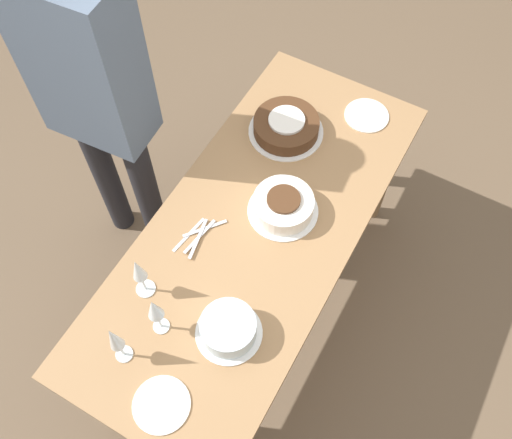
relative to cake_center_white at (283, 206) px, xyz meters
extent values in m
plane|color=brown|center=(0.11, -0.06, -0.81)|extent=(12.00, 12.00, 0.00)
cube|color=#9E754C|center=(0.11, -0.06, -0.06)|extent=(1.66, 0.70, 0.03)
cylinder|color=brown|center=(-0.65, -0.33, -0.44)|extent=(0.07, 0.07, 0.74)
cylinder|color=brown|center=(0.86, -0.33, -0.44)|extent=(0.07, 0.07, 0.74)
cylinder|color=brown|center=(-0.65, 0.22, -0.44)|extent=(0.07, 0.07, 0.74)
cylinder|color=white|center=(0.00, 0.00, -0.04)|extent=(0.26, 0.26, 0.01)
cylinder|color=white|center=(0.00, 0.00, 0.00)|extent=(0.22, 0.22, 0.07)
cylinder|color=#4C2D19|center=(0.00, 0.00, 0.04)|extent=(0.12, 0.12, 0.01)
cylinder|color=white|center=(-0.34, -0.17, -0.04)|extent=(0.30, 0.30, 0.01)
cylinder|color=#4C2D19|center=(-0.34, -0.17, 0.00)|extent=(0.26, 0.26, 0.06)
cylinder|color=white|center=(-0.34, -0.17, 0.03)|extent=(0.14, 0.14, 0.01)
cylinder|color=white|center=(0.50, 0.07, -0.04)|extent=(0.22, 0.22, 0.01)
cylinder|color=silver|center=(0.50, 0.07, 0.01)|extent=(0.18, 0.18, 0.08)
cylinder|color=silver|center=(0.51, -0.26, -0.04)|extent=(0.07, 0.07, 0.00)
cylinder|color=silver|center=(0.51, -0.26, 0.02)|extent=(0.01, 0.01, 0.10)
cone|color=silver|center=(0.51, -0.26, 0.12)|extent=(0.05, 0.05, 0.11)
cylinder|color=silver|center=(0.73, -0.19, -0.04)|extent=(0.06, 0.06, 0.00)
cylinder|color=silver|center=(0.73, -0.19, 0.01)|extent=(0.01, 0.01, 0.10)
cone|color=silver|center=(0.73, -0.19, 0.13)|extent=(0.05, 0.05, 0.13)
cylinder|color=silver|center=(0.59, -0.14, -0.04)|extent=(0.06, 0.06, 0.00)
cylinder|color=silver|center=(0.59, -0.14, 0.02)|extent=(0.01, 0.01, 0.11)
cone|color=silver|center=(0.59, -0.14, 0.12)|extent=(0.05, 0.05, 0.10)
cylinder|color=white|center=(-0.57, 0.09, -0.04)|extent=(0.18, 0.18, 0.01)
cylinder|color=white|center=(0.80, 0.00, -0.04)|extent=(0.18, 0.18, 0.01)
cube|color=silver|center=(0.26, -0.25, -0.04)|extent=(0.17, 0.04, 0.00)
cube|color=silver|center=(0.21, -0.21, -0.04)|extent=(0.14, 0.11, 0.00)
cube|color=silver|center=(0.25, -0.21, -0.03)|extent=(0.17, 0.04, 0.00)
cube|color=silver|center=(0.26, -0.21, -0.03)|extent=(0.17, 0.04, 0.00)
cylinder|color=#232328|center=(0.03, -0.89, -0.40)|extent=(0.11, 0.11, 0.83)
cylinder|color=#232328|center=(0.02, -0.67, -0.40)|extent=(0.11, 0.11, 0.83)
cube|color=slate|center=(0.03, -0.78, 0.36)|extent=(0.25, 0.41, 0.69)
camera|label=1|loc=(1.00, 0.45, 1.78)|focal=40.00mm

